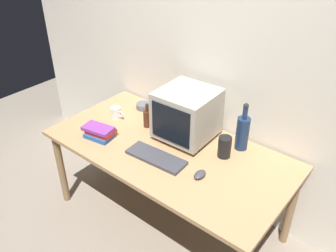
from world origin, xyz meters
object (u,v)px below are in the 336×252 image
at_px(cd_spindle, 143,106).
at_px(book_stack, 100,132).
at_px(keyboard, 156,157).
at_px(bottle_tall, 243,132).
at_px(metal_canister, 225,147).
at_px(computer_mouse, 200,174).
at_px(crt_monitor, 187,114).
at_px(mug, 116,113).
at_px(bottle_short, 147,118).

bearing_deg(cd_spindle, book_stack, -85.28).
relative_size(keyboard, bottle_tall, 1.18).
height_order(book_stack, metal_canister, metal_canister).
bearing_deg(computer_mouse, crt_monitor, 135.61).
height_order(bottle_tall, book_stack, bottle_tall).
height_order(keyboard, mug, mug).
relative_size(bottle_short, metal_canister, 1.32).
distance_m(keyboard, computer_mouse, 0.34).
xyz_separation_m(crt_monitor, book_stack, (-0.49, -0.40, -0.15)).
bearing_deg(book_stack, computer_mouse, 6.52).
bearing_deg(mug, keyboard, -19.26).
bearing_deg(bottle_short, metal_canister, 3.81).
bearing_deg(bottle_tall, crt_monitor, -161.09).
bearing_deg(keyboard, metal_canister, 39.56).
relative_size(bottle_tall, cd_spindle, 2.96).
bearing_deg(metal_canister, computer_mouse, -90.29).
relative_size(book_stack, cd_spindle, 2.01).
bearing_deg(bottle_short, keyboard, -40.26).
distance_m(keyboard, cd_spindle, 0.70).
distance_m(computer_mouse, cd_spindle, 0.97).
relative_size(mug, metal_canister, 0.80).
bearing_deg(bottle_tall, keyboard, -128.72).
bearing_deg(computer_mouse, book_stack, -175.59).
height_order(crt_monitor, bottle_short, crt_monitor).
height_order(crt_monitor, bottle_tall, crt_monitor).
bearing_deg(book_stack, bottle_tall, 31.45).
distance_m(keyboard, bottle_tall, 0.62).
distance_m(keyboard, metal_canister, 0.46).
height_order(book_stack, cd_spindle, book_stack).
bearing_deg(mug, book_stack, -68.04).
height_order(keyboard, cd_spindle, cd_spindle).
relative_size(bottle_tall, book_stack, 1.47).
xyz_separation_m(keyboard, bottle_short, (-0.32, 0.27, 0.06)).
height_order(computer_mouse, bottle_tall, bottle_tall).
distance_m(mug, cd_spindle, 0.26).
relative_size(crt_monitor, keyboard, 0.95).
bearing_deg(crt_monitor, keyboard, -89.43).
xyz_separation_m(crt_monitor, bottle_tall, (0.38, 0.13, -0.06)).
height_order(keyboard, bottle_short, bottle_short).
bearing_deg(crt_monitor, bottle_short, -167.75).
xyz_separation_m(book_stack, metal_canister, (0.83, 0.38, 0.03)).
bearing_deg(book_stack, metal_canister, 24.44).
distance_m(computer_mouse, metal_canister, 0.29).
bearing_deg(crt_monitor, book_stack, -140.61).
xyz_separation_m(keyboard, metal_canister, (0.34, 0.32, 0.06)).
xyz_separation_m(cd_spindle, metal_canister, (0.87, -0.14, 0.05)).
distance_m(bottle_tall, bottle_short, 0.73).
relative_size(computer_mouse, book_stack, 0.41).
xyz_separation_m(bottle_short, mug, (-0.28, -0.06, -0.03)).
bearing_deg(bottle_tall, cd_spindle, -179.19).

